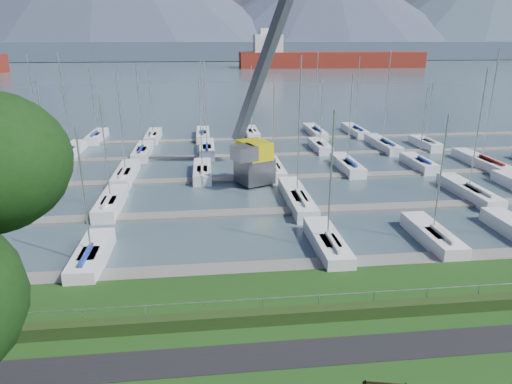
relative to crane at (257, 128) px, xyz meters
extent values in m
cube|color=black|center=(-1.67, -28.66, -5.32)|extent=(160.00, 2.00, 0.04)
cube|color=#41555F|center=(-1.67, 234.34, -5.73)|extent=(800.00, 540.00, 0.20)
cube|color=#213413|center=(-1.67, -26.06, -4.98)|extent=(80.00, 0.70, 0.70)
cylinder|color=#979B9F|center=(-1.67, -25.66, -4.13)|extent=(80.00, 0.04, 0.04)
cube|color=#48556A|center=(-1.67, 304.34, 0.67)|extent=(900.00, 80.00, 12.00)
cone|color=#40475E|center=(108.33, 384.34, 37.17)|extent=(300.00, 300.00, 85.00)
cube|color=gray|center=(-1.67, -19.66, -5.55)|extent=(90.00, 1.60, 0.25)
cube|color=gray|center=(-1.67, -9.66, -5.55)|extent=(90.00, 1.60, 0.25)
cube|color=slate|center=(-1.67, 0.34, -5.55)|extent=(90.00, 1.60, 0.25)
cube|color=slate|center=(-1.67, 10.34, -5.55)|extent=(90.00, 1.60, 0.25)
cube|color=slate|center=(-1.67, 20.34, -5.55)|extent=(90.00, 1.60, 0.25)
cube|color=black|center=(0.80, -31.64, -4.68)|extent=(0.06, 0.06, 0.40)
cube|color=black|center=(1.59, -31.79, -4.59)|extent=(1.77, 0.42, 0.08)
cube|color=#4F5156|center=(-0.46, -1.23, -4.13)|extent=(4.23, 4.23, 2.60)
cube|color=#C9B80B|center=(-0.46, -1.23, -2.03)|extent=(3.76, 4.17, 1.80)
cube|color=#4F5256|center=(1.34, 3.27, 6.97)|extent=(7.13, 9.84, 19.89)
cube|color=slate|center=(-1.66, -3.23, -1.83)|extent=(2.73, 2.83, 1.40)
cube|color=maroon|center=(60.90, 194.65, -2.83)|extent=(95.24, 20.13, 10.00)
cube|color=silver|center=(27.71, 195.40, 4.67)|extent=(14.31, 14.31, 12.00)
cube|color=silver|center=(27.71, 195.40, 11.67)|extent=(8.18, 8.18, 4.00)
camera|label=1|loc=(-5.30, -46.16, 8.69)|focal=32.00mm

